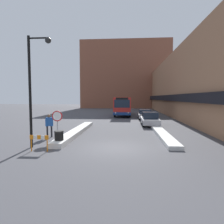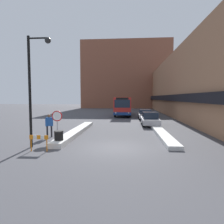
# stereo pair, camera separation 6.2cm
# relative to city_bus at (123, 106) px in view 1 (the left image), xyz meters

# --- Properties ---
(ground_plane) EXTENTS (160.00, 160.00, 0.00)m
(ground_plane) POSITION_rel_city_bus_xyz_m (0.08, -22.44, -1.71)
(ground_plane) COLOR #47474C
(building_row_right) EXTENTS (5.50, 60.00, 10.02)m
(building_row_right) POSITION_rel_city_bus_xyz_m (10.06, 1.56, 3.28)
(building_row_right) COLOR #996B4C
(building_row_right) RESTS_ON ground_plane
(building_backdrop_far) EXTENTS (26.00, 8.00, 19.53)m
(building_backdrop_far) POSITION_rel_city_bus_xyz_m (0.08, 26.41, 8.05)
(building_backdrop_far) COLOR brown
(building_backdrop_far) RESTS_ON ground_plane
(snow_bank_left) EXTENTS (0.90, 10.59, 0.34)m
(snow_bank_left) POSITION_rel_city_bus_xyz_m (-3.52, -17.69, -1.54)
(snow_bank_left) COLOR silver
(snow_bank_left) RESTS_ON ground_plane
(snow_bank_right) EXTENTS (0.90, 10.85, 0.25)m
(snow_bank_right) POSITION_rel_city_bus_xyz_m (3.68, -17.34, -1.58)
(snow_bank_right) COLOR silver
(snow_bank_right) RESTS_ON ground_plane
(city_bus) EXTENTS (2.65, 10.39, 3.11)m
(city_bus) POSITION_rel_city_bus_xyz_m (0.00, 0.00, 0.00)
(city_bus) COLOR red
(city_bus) RESTS_ON ground_plane
(parked_car_front) EXTENTS (1.82, 4.42, 1.48)m
(parked_car_front) POSITION_rel_city_bus_xyz_m (3.28, -12.22, -0.97)
(parked_car_front) COLOR #B7B7BC
(parked_car_front) RESTS_ON ground_plane
(parked_car_back) EXTENTS (1.84, 4.51, 1.36)m
(parked_car_back) POSITION_rel_city_bus_xyz_m (3.28, -5.41, -1.01)
(parked_car_back) COLOR #B7B7BC
(parked_car_back) RESTS_ON ground_plane
(stop_sign) EXTENTS (0.76, 0.08, 2.14)m
(stop_sign) POSITION_rel_city_bus_xyz_m (-4.19, -20.53, -0.17)
(stop_sign) COLOR gray
(stop_sign) RESTS_ON ground_plane
(street_lamp) EXTENTS (1.46, 0.36, 6.77)m
(street_lamp) POSITION_rel_city_bus_xyz_m (-4.81, -22.64, 2.45)
(street_lamp) COLOR black
(street_lamp) RESTS_ON ground_plane
(pedestrian) EXTENTS (0.53, 0.42, 1.79)m
(pedestrian) POSITION_rel_city_bus_xyz_m (-5.20, -19.49, -0.63)
(pedestrian) COLOR #232328
(pedestrian) RESTS_ON ground_plane
(trash_bin) EXTENTS (0.59, 0.59, 0.95)m
(trash_bin) POSITION_rel_city_bus_xyz_m (-3.54, -22.05, -1.23)
(trash_bin) COLOR black
(trash_bin) RESTS_ON ground_plane
(construction_barricade) EXTENTS (1.10, 0.06, 0.94)m
(construction_barricade) POSITION_rel_city_bus_xyz_m (-4.18, -23.53, -1.04)
(construction_barricade) COLOR orange
(construction_barricade) RESTS_ON ground_plane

